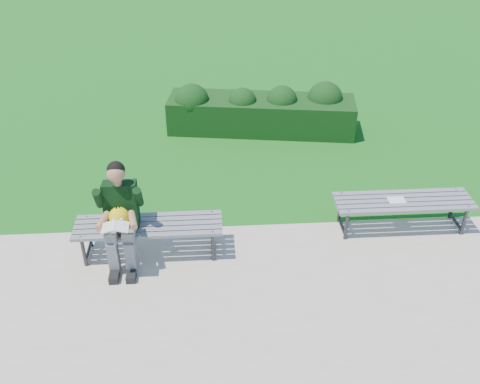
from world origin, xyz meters
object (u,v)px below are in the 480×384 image
at_px(bench_left, 149,228).
at_px(hedge, 262,110).
at_px(seated_boy, 120,213).
at_px(paper_sheet, 397,200).
at_px(bench_right, 403,203).

bearing_deg(bench_left, hedge, 63.25).
bearing_deg(hedge, bench_left, -116.75).
bearing_deg(seated_boy, hedge, 60.08).
bearing_deg(paper_sheet, seated_boy, -173.23).
distance_m(bench_right, paper_sheet, 0.12).
height_order(bench_left, bench_right, same).
distance_m(bench_left, seated_boy, 0.43).
height_order(seated_boy, paper_sheet, seated_boy).
relative_size(hedge, bench_right, 1.88).
bearing_deg(hedge, paper_sheet, -65.09).
bearing_deg(bench_left, bench_right, 5.55).
bearing_deg(bench_right, paper_sheet, 180.00).
height_order(hedge, bench_left, hedge).
height_order(hedge, bench_right, hedge).
bearing_deg(bench_left, seated_boy, -162.54).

